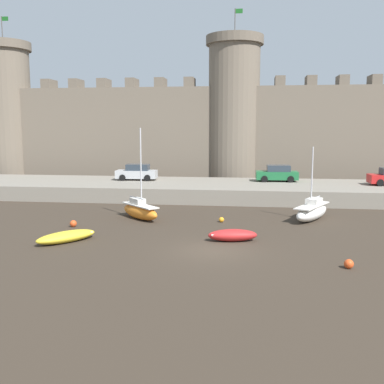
% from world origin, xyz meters
% --- Properties ---
extents(ground_plane, '(160.00, 160.00, 0.00)m').
position_xyz_m(ground_plane, '(0.00, 0.00, 0.00)').
color(ground_plane, '#382D23').
extents(quay_road, '(68.17, 10.00, 1.36)m').
position_xyz_m(quay_road, '(0.00, 19.17, 0.68)').
color(quay_road, gray).
rests_on(quay_road, ground).
extents(castle, '(62.73, 6.56, 19.96)m').
position_xyz_m(castle, '(-0.00, 29.24, 7.17)').
color(castle, '#706354').
rests_on(castle, ground).
extents(rowboat_foreground_centre, '(3.30, 3.61, 0.65)m').
position_xyz_m(rowboat_foreground_centre, '(-8.70, 0.78, 0.34)').
color(rowboat_foreground_centre, yellow).
rests_on(rowboat_foreground_centre, ground).
extents(rowboat_near_channel_right, '(3.07, 1.52, 0.72)m').
position_xyz_m(rowboat_near_channel_right, '(1.02, 2.25, 0.38)').
color(rowboat_near_channel_right, red).
rests_on(rowboat_near_channel_right, ground).
extents(sailboat_near_channel_left, '(3.47, 4.99, 5.34)m').
position_xyz_m(sailboat_near_channel_left, '(6.53, 9.23, 0.64)').
color(sailboat_near_channel_left, silver).
rests_on(sailboat_near_channel_left, ground).
extents(sailboat_midflat_right, '(3.81, 3.78, 6.67)m').
position_xyz_m(sailboat_midflat_right, '(-6.02, 7.92, 0.64)').
color(sailboat_midflat_right, orange).
rests_on(sailboat_midflat_right, ground).
extents(mooring_buoy_off_centre, '(0.46, 0.46, 0.46)m').
position_xyz_m(mooring_buoy_off_centre, '(6.76, -2.28, 0.23)').
color(mooring_buoy_off_centre, '#E04C1E').
rests_on(mooring_buoy_off_centre, ground).
extents(mooring_buoy_near_shore, '(0.37, 0.37, 0.37)m').
position_xyz_m(mooring_buoy_near_shore, '(0.03, 7.53, 0.19)').
color(mooring_buoy_near_shore, orange).
rests_on(mooring_buoy_near_shore, ground).
extents(mooring_buoy_near_channel, '(0.46, 0.46, 0.46)m').
position_xyz_m(mooring_buoy_near_channel, '(-9.87, 4.72, 0.23)').
color(mooring_buoy_near_channel, '#E04C1E').
rests_on(mooring_buoy_near_channel, ground).
extents(car_quay_east, '(4.17, 2.01, 1.62)m').
position_xyz_m(car_quay_east, '(-9.47, 20.66, 2.14)').
color(car_quay_east, '#B2B5B7').
rests_on(car_quay_east, quay_road).
extents(car_quay_west, '(4.17, 2.01, 1.62)m').
position_xyz_m(car_quay_west, '(4.69, 21.35, 2.14)').
color(car_quay_west, '#1E6638').
rests_on(car_quay_west, quay_road).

